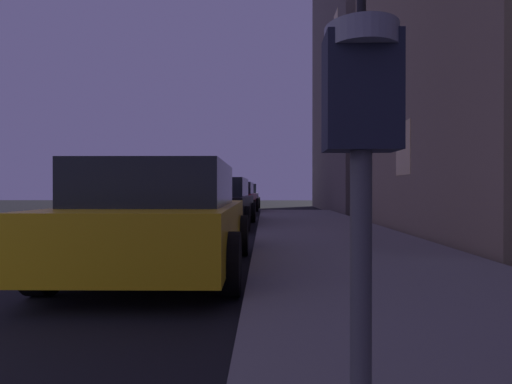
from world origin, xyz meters
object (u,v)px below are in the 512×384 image
parking_meter (361,155)px  car_red (236,198)px  street_lamp (361,35)px  car_yellow_cab (164,217)px  car_silver (243,196)px  car_black (220,202)px

parking_meter → car_red: (-1.58, 17.21, -0.48)m
parking_meter → street_lamp: 6.61m
car_yellow_cab → street_lamp: bearing=29.7°
car_red → street_lamp: 12.10m
car_silver → street_lamp: size_ratio=0.78×
car_silver → street_lamp: street_lamp is taller
parking_meter → car_silver: bearing=93.9°
car_yellow_cab → street_lamp: 4.63m
car_black → car_red: (-0.00, 6.53, -0.00)m
car_black → car_silver: size_ratio=1.08×
car_red → street_lamp: bearing=-75.0°
parking_meter → car_black: 10.80m
car_silver → car_yellow_cab: bearing=-90.0°
parking_meter → car_silver: (-1.58, 23.24, -0.47)m
car_yellow_cab → car_red: same height
car_black → car_silver: 12.56m
car_silver → street_lamp: 17.87m
car_silver → parking_meter: bearing=-86.1°
car_black → car_silver: bearing=90.0°
car_yellow_cab → car_silver: (0.00, 19.06, -0.01)m
car_yellow_cab → car_black: (-0.00, 6.50, -0.01)m
car_black → car_silver: (0.00, 12.56, -0.00)m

